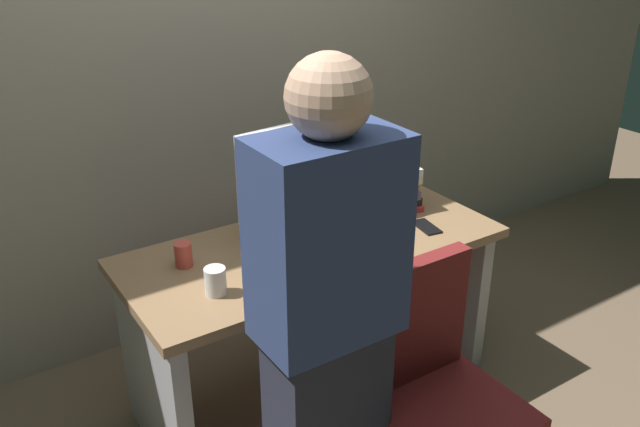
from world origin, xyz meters
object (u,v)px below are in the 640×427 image
at_px(desk, 313,290).
at_px(mouse, 385,232).
at_px(cell_phone, 426,227).
at_px(cup_by_monitor, 183,255).
at_px(person_at_desk, 327,334).
at_px(book_stack, 396,189).
at_px(keyboard, 328,251).
at_px(monitor, 296,171).
at_px(cup_near_keyboard, 215,281).
at_px(office_chair, 436,413).

xyz_separation_m(desk, mouse, (0.28, -0.10, 0.23)).
distance_m(mouse, cell_phone, 0.20).
xyz_separation_m(mouse, cup_by_monitor, (-0.78, 0.22, 0.03)).
bearing_deg(person_at_desk, book_stack, 41.09).
bearing_deg(keyboard, book_stack, 18.85).
distance_m(cup_by_monitor, book_stack, 0.99).
height_order(monitor, book_stack, monitor).
bearing_deg(monitor, keyboard, -92.59).
height_order(desk, cup_by_monitor, cup_by_monitor).
xyz_separation_m(cup_near_keyboard, cell_phone, (0.96, -0.01, -0.05)).
bearing_deg(office_chair, person_at_desk, 167.25).
xyz_separation_m(keyboard, cup_by_monitor, (-0.50, 0.22, 0.04)).
bearing_deg(cup_near_keyboard, office_chair, -53.08).
distance_m(keyboard, cup_by_monitor, 0.55).
height_order(keyboard, mouse, mouse).
xyz_separation_m(mouse, book_stack, (0.21, 0.19, 0.07)).
bearing_deg(cell_phone, mouse, 178.84).
bearing_deg(monitor, desk, -95.13).
relative_size(person_at_desk, monitor, 3.03).
height_order(keyboard, book_stack, book_stack).
bearing_deg(person_at_desk, mouse, 40.74).
bearing_deg(cup_by_monitor, person_at_desk, -81.95).
height_order(person_at_desk, book_stack, person_at_desk).
bearing_deg(keyboard, mouse, -2.13).
bearing_deg(cell_phone, desk, 172.82).
xyz_separation_m(person_at_desk, keyboard, (0.39, 0.57, -0.11)).
relative_size(book_stack, cell_phone, 1.61).
bearing_deg(office_chair, cup_by_monitor, 119.20).
bearing_deg(cell_phone, person_at_desk, -138.43).
xyz_separation_m(monitor, cell_phone, (0.46, -0.29, -0.25)).
relative_size(keyboard, book_stack, 1.86).
bearing_deg(cell_phone, cup_by_monitor, 174.93).
bearing_deg(person_at_desk, monitor, 64.10).
xyz_separation_m(monitor, cup_near_keyboard, (-0.50, -0.28, -0.21)).
height_order(mouse, cup_near_keyboard, cup_near_keyboard).
relative_size(mouse, cup_near_keyboard, 1.01).
bearing_deg(person_at_desk, keyboard, 55.77).
bearing_deg(monitor, cell_phone, -32.27).
height_order(desk, cup_near_keyboard, cup_near_keyboard).
distance_m(office_chair, person_at_desk, 0.57).
distance_m(desk, cell_phone, 0.54).
bearing_deg(office_chair, cup_near_keyboard, 126.92).
relative_size(mouse, cup_by_monitor, 1.07).
height_order(monitor, mouse, monitor).
bearing_deg(book_stack, desk, -170.47).
bearing_deg(book_stack, person_at_desk, -138.91).
height_order(mouse, book_stack, book_stack).
height_order(keyboard, cup_near_keyboard, cup_near_keyboard).
distance_m(desk, cup_near_keyboard, 0.57).
bearing_deg(monitor, book_stack, -8.07).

